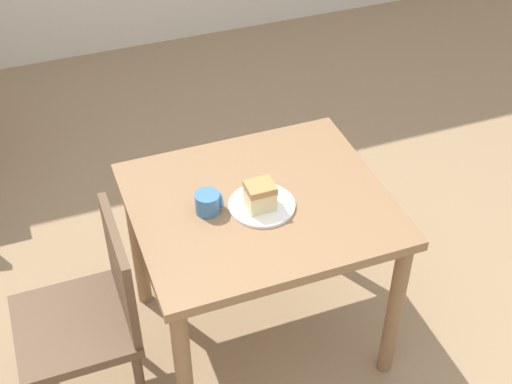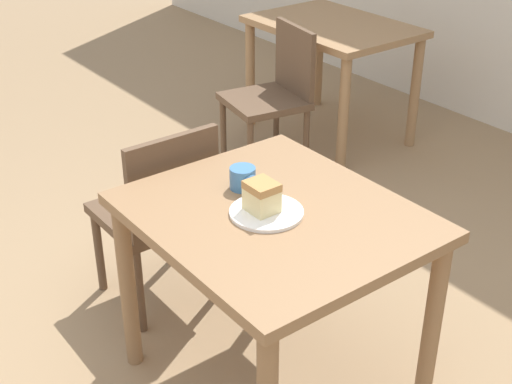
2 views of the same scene
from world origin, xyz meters
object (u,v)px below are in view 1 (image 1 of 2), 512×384
at_px(dining_table_near, 260,224).
at_px(plate, 262,205).
at_px(cake_slice, 260,196).
at_px(coffee_mug, 209,203).
at_px(chair_near_window, 91,313).

height_order(dining_table_near, plate, plate).
bearing_deg(dining_table_near, plate, -97.18).
xyz_separation_m(cake_slice, coffee_mug, (-0.17, 0.05, -0.02)).
xyz_separation_m(dining_table_near, cake_slice, (-0.01, -0.04, 0.17)).
xyz_separation_m(dining_table_near, coffee_mug, (-0.19, 0.01, 0.15)).
bearing_deg(coffee_mug, cake_slice, -17.51).
distance_m(plate, cake_slice, 0.06).
distance_m(dining_table_near, coffee_mug, 0.24).
relative_size(dining_table_near, coffee_mug, 9.51).
relative_size(cake_slice, coffee_mug, 1.04).
height_order(chair_near_window, cake_slice, cake_slice).
height_order(chair_near_window, plate, chair_near_window).
height_order(dining_table_near, coffee_mug, coffee_mug).
relative_size(chair_near_window, plate, 3.41).
bearing_deg(chair_near_window, cake_slice, 91.43).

